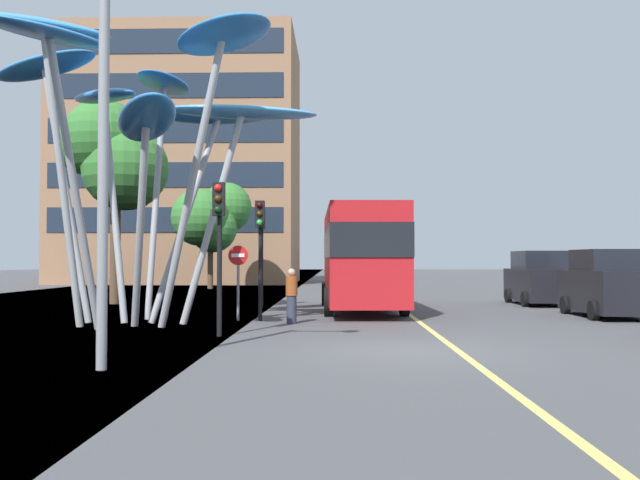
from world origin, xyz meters
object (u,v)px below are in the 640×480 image
Objects in this scene: leaf_sculpture at (139,98)px; traffic_light_kerb_near at (219,225)px; car_parked_mid at (607,285)px; car_parked_far at (539,279)px; traffic_light_island_mid at (262,236)px; traffic_light_kerb_far at (260,234)px; no_entry_sign at (238,270)px; pedestrian at (292,296)px; street_lamp at (130,96)px; red_bus at (361,253)px.

leaf_sculpture is 5.53m from traffic_light_kerb_near.
car_parked_far is (-0.41, 6.12, 0.01)m from car_parked_mid.
leaf_sculpture is 2.75× the size of traffic_light_island_mid.
traffic_light_kerb_far is 1.31m from no_entry_sign.
car_parked_mid reaches higher than pedestrian.
leaf_sculpture is at bearing -167.87° from car_parked_mid.
leaf_sculpture reaches higher than traffic_light_kerb_near.
street_lamp reaches higher than car_parked_far.
traffic_light_island_mid is at bearing 69.94° from leaf_sculpture.
no_entry_sign is (2.64, 1.49, -4.94)m from leaf_sculpture.
red_bus is 9.77m from leaf_sculpture.
no_entry_sign is at bearing -131.58° from red_bus.
pedestrian is (-10.05, -2.55, -0.23)m from car_parked_mid.
traffic_light_kerb_near is 4.23m from traffic_light_kerb_far.
leaf_sculpture reaches higher than traffic_light_island_mid.
street_lamp is at bearing -74.88° from leaf_sculpture.
traffic_light_island_mid is 15.42m from street_lamp.
traffic_light_kerb_far is (3.32, 1.28, -3.84)m from leaf_sculpture.
street_lamp reaches higher than pedestrian.
car_parked_far reaches higher than pedestrian.
traffic_light_island_mid is (-3.80, 1.55, 0.66)m from red_bus.
car_parked_mid is (7.86, -2.76, -1.07)m from red_bus.
car_parked_mid is at bearing 14.24° from pedestrian.
red_bus is 8.25m from car_parked_far.
pedestrian is at bearing -36.54° from traffic_light_kerb_far.
traffic_light_kerb_near reaches higher than car_parked_far.
pedestrian is at bearing -112.34° from red_bus.
traffic_light_island_mid reaches higher than car_parked_mid.
traffic_light_kerb_near is 5.39m from street_lamp.
traffic_light_kerb_near is 1.02× the size of traffic_light_kerb_far.
traffic_light_island_mid is 2.40× the size of pedestrian.
car_parked_far is at bearing 33.40° from leaf_sculpture.
car_parked_far is 12.96m from pedestrian.
leaf_sculpture is at bearing -110.06° from traffic_light_island_mid.
no_entry_sign is (0.50, 9.39, -3.09)m from street_lamp.
traffic_light_kerb_far is at bearing -16.74° from no_entry_sign.
traffic_light_island_mid reaches higher than pedestrian.
leaf_sculpture is (-6.51, -5.85, 4.36)m from red_bus.
no_entry_sign reaches higher than pedestrian.
traffic_light_kerb_far is 0.85× the size of car_parked_far.
car_parked_far is at bearing 34.27° from no_entry_sign.
traffic_light_island_mid is (2.70, 7.40, -3.70)m from leaf_sculpture.
car_parked_mid is at bearing 9.29° from traffic_light_kerb_far.
no_entry_sign is at bearing -90.63° from traffic_light_island_mid.
traffic_light_island_mid is 11.54m from car_parked_far.
traffic_light_kerb_near is 0.87× the size of car_parked_far.
leaf_sculpture is at bearing 105.12° from street_lamp.
traffic_light_island_mid is at bearing 159.73° from car_parked_mid.
car_parked_mid is 11.85m from no_entry_sign.
traffic_light_island_mid is at bearing 103.31° from pedestrian.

